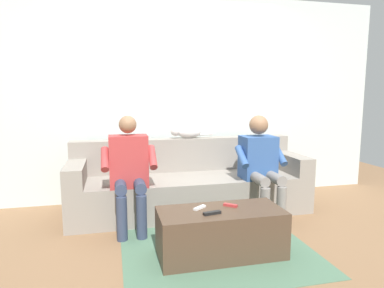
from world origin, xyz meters
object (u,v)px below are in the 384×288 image
coffee_table (221,233)px  person_right_seated (129,167)px  cat_on_backrest (186,132)px  remote_red (230,205)px  person_left_seated (260,161)px  couch (189,186)px  remote_black (212,213)px  remote_white (200,208)px

coffee_table → person_right_seated: bearing=-47.3°
cat_on_backrest → remote_red: bearing=93.4°
person_left_seated → person_right_seated: bearing=0.8°
coffee_table → person_right_seated: (0.70, -0.76, 0.43)m
couch → remote_black: bearing=85.4°
coffee_table → cat_on_backrest: size_ratio=1.97×
person_left_seated → remote_white: bearing=39.4°
person_left_seated → person_right_seated: person_right_seated is taller
couch → coffee_table: couch is taller
person_left_seated → person_right_seated: 1.40m
coffee_table → remote_red: 0.24m
couch → person_right_seated: bearing=30.2°
person_left_seated → remote_red: size_ratio=9.35×
couch → remote_red: bearing=95.5°
couch → person_left_seated: size_ratio=2.40×
coffee_table → remote_black: 0.25m
person_right_seated → cat_on_backrest: bearing=-137.0°
person_left_seated → couch: bearing=-29.0°
cat_on_backrest → remote_black: 1.60m
person_right_seated → remote_white: size_ratio=8.59×
cat_on_backrest → remote_black: cat_on_backrest is taller
person_right_seated → remote_black: 1.06m
coffee_table → remote_black: size_ratio=7.02×
remote_white → remote_black: remote_black is taller
couch → person_right_seated: size_ratio=2.37×
coffee_table → person_left_seated: bearing=-132.0°
couch → remote_red: couch is taller
person_right_seated → remote_white: bearing=128.0°
person_right_seated → cat_on_backrest: 1.03m
person_left_seated → remote_white: size_ratio=8.46×
person_right_seated → remote_black: size_ratio=7.66×
person_right_seated → coffee_table: bearing=132.7°
coffee_table → person_left_seated: person_left_seated is taller
person_left_seated → cat_on_backrest: person_left_seated is taller
coffee_table → remote_white: size_ratio=7.87×
remote_white → remote_black: 0.17m
person_right_seated → remote_black: person_right_seated is taller
couch → person_left_seated: person_left_seated is taller
remote_white → remote_red: (-0.27, 0.00, 0.00)m
person_left_seated → remote_black: person_left_seated is taller
cat_on_backrest → person_left_seated: bearing=135.7°
cat_on_backrest → remote_red: (-0.08, 1.37, -0.48)m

